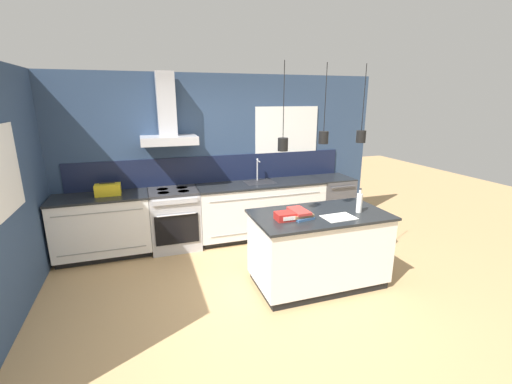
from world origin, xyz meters
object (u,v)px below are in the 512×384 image
oven_range (175,219)px  book_stack (299,214)px  dishwasher (331,202)px  bottle_on_island (359,202)px  yellow_toolbox (108,190)px  red_supply_box (286,216)px

oven_range → book_stack: book_stack is taller
dishwasher → bottle_on_island: bearing=-111.7°
oven_range → book_stack: bearing=-53.3°
yellow_toolbox → dishwasher: bearing=-0.0°
yellow_toolbox → bottle_on_island: bearing=-31.3°
dishwasher → bottle_on_island: 1.98m
book_stack → red_supply_box: bearing=-169.5°
dishwasher → red_supply_box: 2.42m
book_stack → yellow_toolbox: 2.73m
dishwasher → red_supply_box: size_ratio=3.76×
oven_range → bottle_on_island: bearing=-41.1°
oven_range → yellow_toolbox: bearing=179.7°
bottle_on_island → red_supply_box: bearing=177.7°
book_stack → dishwasher: bearing=49.3°
oven_range → book_stack: size_ratio=2.71×
bottle_on_island → dishwasher: bearing=68.3°
oven_range → red_supply_box: (1.09, -1.72, 0.50)m
dishwasher → book_stack: 2.29m
dishwasher → red_supply_box: bearing=-133.4°
dishwasher → yellow_toolbox: size_ratio=2.68×
red_supply_box → oven_range: bearing=122.3°
oven_range → red_supply_box: 2.09m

